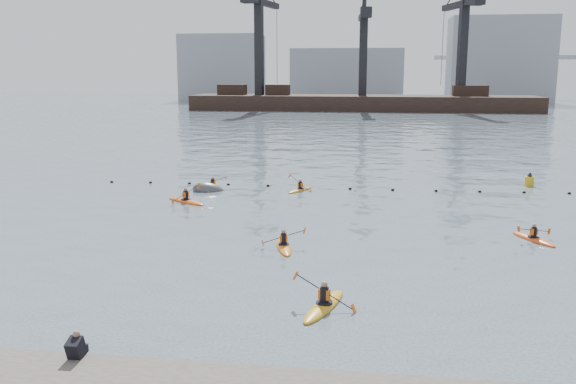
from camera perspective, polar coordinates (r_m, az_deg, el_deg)
name	(u,v)px	position (r m, az deg, el deg)	size (l,w,h in m)	color
ground	(298,306)	(22.33, 0.91, -10.66)	(400.00, 400.00, 0.00)	#3D4D58
float_line	(329,188)	(43.99, 3.89, 0.40)	(33.24, 0.73, 0.24)	black
barge_pier	(361,101)	(130.73, 6.84, 8.43)	(72.00, 19.30, 29.50)	black
skyline	(374,67)	(170.82, 8.05, 11.54)	(141.00, 28.00, 22.00)	gray
kayaker_0	(284,246)	(29.32, -0.41, -5.04)	(2.12, 3.22, 1.10)	orange
kayaker_1	(324,305)	(22.23, 3.40, -10.49)	(2.37, 3.54, 1.37)	gold
kayaker_2	(186,201)	(39.77, -9.53, -0.80)	(3.19, 2.42, 1.23)	#EB5C16
kayaker_3	(300,189)	(43.01, 1.16, 0.25)	(1.87, 2.83, 1.25)	#C38417
kayaker_4	(533,238)	(32.95, 21.98, -4.04)	(1.93, 2.94, 0.96)	#E34C15
kayaker_5	(213,187)	(44.09, -7.03, 0.45)	(2.11, 3.08, 1.12)	orange
mooring_buoy	(209,191)	(43.34, -7.43, 0.12)	(2.28, 1.35, 1.14)	#424447
nav_buoy	(529,181)	(48.11, 21.66, 0.96)	(0.65, 0.65, 1.18)	gold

